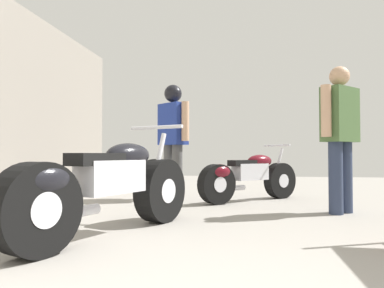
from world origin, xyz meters
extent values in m
plane|color=gray|center=(0.00, 3.21, 0.00)|extent=(15.41, 15.41, 0.00)
cylinder|color=black|center=(-0.66, 3.03, 0.32)|extent=(0.42, 0.68, 0.65)
cylinder|color=silver|center=(-0.66, 3.03, 0.32)|extent=(0.29, 0.31, 0.25)
cylinder|color=black|center=(-1.19, 1.67, 0.32)|extent=(0.42, 0.68, 0.65)
cylinder|color=silver|center=(-1.19, 1.67, 0.32)|extent=(0.29, 0.31, 0.25)
cube|color=silver|center=(-0.92, 2.35, 0.51)|extent=(0.46, 0.69, 0.28)
ellipsoid|color=black|center=(-0.84, 2.56, 0.69)|extent=(0.44, 0.59, 0.22)
cube|color=black|center=(-0.99, 2.18, 0.66)|extent=(0.38, 0.53, 0.10)
ellipsoid|color=black|center=(-1.17, 1.72, 0.53)|extent=(0.41, 0.51, 0.24)
cylinder|color=silver|center=(-0.67, 3.00, 0.63)|extent=(0.14, 0.26, 0.59)
cylinder|color=silver|center=(-0.69, 2.96, 0.97)|extent=(0.60, 0.26, 0.04)
cylinder|color=silver|center=(-1.16, 2.12, 0.23)|extent=(0.29, 0.55, 0.09)
cylinder|color=black|center=(0.74, 5.28, 0.28)|extent=(0.52, 0.50, 0.56)
cylinder|color=silver|center=(0.74, 5.28, 0.28)|extent=(0.27, 0.27, 0.21)
cylinder|color=black|center=(-0.19, 4.43, 0.28)|extent=(0.52, 0.50, 0.56)
cylinder|color=silver|center=(-0.19, 4.43, 0.28)|extent=(0.27, 0.27, 0.21)
cube|color=silver|center=(0.28, 4.85, 0.44)|extent=(0.55, 0.53, 0.24)
ellipsoid|color=#5B0F19|center=(0.42, 4.98, 0.59)|extent=(0.49, 0.47, 0.19)
cube|color=black|center=(0.16, 4.75, 0.57)|extent=(0.44, 0.42, 0.09)
ellipsoid|color=#5B0F19|center=(-0.16, 4.46, 0.45)|extent=(0.44, 0.43, 0.21)
cylinder|color=silver|center=(0.72, 5.26, 0.54)|extent=(0.19, 0.18, 0.51)
cylinder|color=silver|center=(0.69, 5.23, 0.84)|extent=(0.39, 0.42, 0.03)
cylinder|color=silver|center=(0.00, 4.77, 0.20)|extent=(0.41, 0.38, 0.08)
cylinder|color=#2D3851|center=(1.25, 3.81, 0.42)|extent=(0.23, 0.23, 0.84)
cylinder|color=#2D3851|center=(1.39, 3.96, 0.42)|extent=(0.23, 0.23, 0.84)
cube|color=#476638|center=(1.32, 3.88, 1.16)|extent=(0.50, 0.51, 0.64)
cylinder|color=tan|center=(1.12, 3.67, 1.19)|extent=(0.16, 0.16, 0.59)
cylinder|color=tan|center=(1.52, 4.09, 1.19)|extent=(0.16, 0.16, 0.59)
sphere|color=tan|center=(1.32, 3.88, 1.63)|extent=(0.23, 0.23, 0.23)
cylinder|color=#4C4C4C|center=(-0.83, 4.84, 0.42)|extent=(0.23, 0.23, 0.84)
cylinder|color=#4C4C4C|center=(-0.99, 4.98, 0.42)|extent=(0.23, 0.23, 0.84)
cube|color=navy|center=(-0.91, 4.91, 1.16)|extent=(0.52, 0.49, 0.65)
cylinder|color=tan|center=(-0.69, 4.73, 1.19)|extent=(0.16, 0.16, 0.59)
cylinder|color=tan|center=(-1.14, 5.09, 1.19)|extent=(0.16, 0.16, 0.59)
sphere|color=black|center=(-0.91, 4.91, 1.63)|extent=(0.23, 0.23, 0.23)
sphere|color=black|center=(-0.91, 4.91, 1.64)|extent=(0.27, 0.27, 0.27)
camera|label=1|loc=(0.23, -0.62, 0.70)|focal=33.93mm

